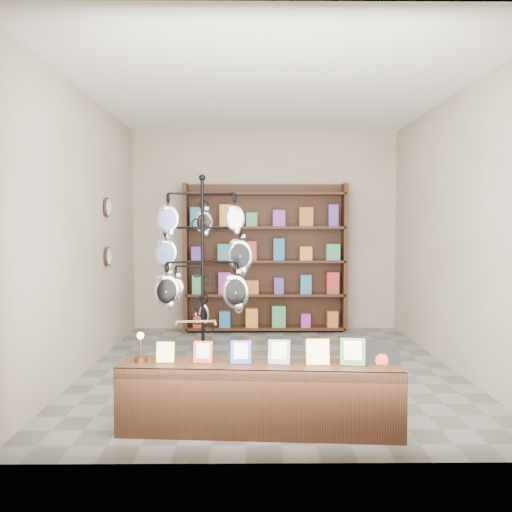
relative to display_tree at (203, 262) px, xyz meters
The scene contains 6 objects.
ground 1.47m from the display_tree, 31.63° to the left, with size 5.00×5.00×0.00m, color slate.
room_envelope 1.05m from the display_tree, 31.63° to the left, with size 5.00×5.00×5.00m.
display_tree is the anchor object (origin of this frame).
front_shelf 1.84m from the display_tree, 69.26° to the right, with size 2.16×0.60×0.76m.
back_shelving 2.82m from the display_tree, 75.52° to the left, with size 2.42×0.36×2.20m.
wall_clocks 1.79m from the display_tree, 135.71° to the left, with size 0.03×0.24×0.84m.
Camera 1 is at (-0.22, -6.19, 1.57)m, focal length 40.00 mm.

